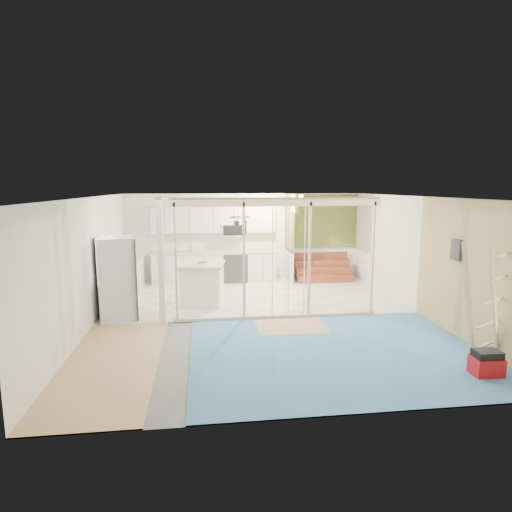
{
  "coord_description": "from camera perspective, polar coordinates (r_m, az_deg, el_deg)",
  "views": [
    {
      "loc": [
        -1.27,
        -8.73,
        2.82
      ],
      "look_at": [
        -0.07,
        0.6,
        1.28
      ],
      "focal_mm": 30.0,
      "sensor_mm": 36.0,
      "label": 1
    }
  ],
  "objects": [
    {
      "name": "soap_bottle_a",
      "position": [
        12.53,
        -8.53,
        1.23
      ],
      "size": [
        0.15,
        0.15,
        0.3
      ],
      "primitive_type": "imported",
      "rotation": [
        0.0,
        0.0,
        -0.36
      ],
      "color": "silver",
      "rests_on": "base_cabinets"
    },
    {
      "name": "ceiling_light",
      "position": [
        12.04,
        5.54,
        7.94
      ],
      "size": [
        0.32,
        0.32,
        0.08
      ],
      "primitive_type": "cylinder",
      "color": "#FFEABF",
      "rests_on": "room"
    },
    {
      "name": "floor_overlays",
      "position": [
        9.33,
        1.3,
        -8.22
      ],
      "size": [
        7.0,
        8.0,
        0.03
      ],
      "color": "silver",
      "rests_on": "room"
    },
    {
      "name": "soap_bottle_b",
      "position": [
        12.69,
        1.67,
        1.19
      ],
      "size": [
        0.1,
        0.11,
        0.2
      ],
      "primitive_type": "imported",
      "rotation": [
        0.0,
        0.0,
        0.2
      ],
      "color": "white",
      "rests_on": "base_cabinets"
    },
    {
      "name": "pot_rack",
      "position": [
        10.7,
        -2.15,
        4.89
      ],
      "size": [
        0.52,
        0.52,
        0.72
      ],
      "color": "black",
      "rests_on": "room"
    },
    {
      "name": "ladder",
      "position": [
        7.66,
        28.21,
        -5.49
      ],
      "size": [
        1.06,
        0.17,
        1.98
      ],
      "rotation": [
        0.0,
        0.0,
        0.27
      ],
      "color": "tan",
      "rests_on": "room"
    },
    {
      "name": "island",
      "position": [
        10.33,
        -7.18,
        -3.76
      ],
      "size": [
        1.16,
        1.16,
        1.0
      ],
      "rotation": [
        0.0,
        0.0,
        -0.14
      ],
      "color": "white",
      "rests_on": "room"
    },
    {
      "name": "stud_frame",
      "position": [
        8.87,
        -0.81,
        1.44
      ],
      "size": [
        4.66,
        0.14,
        2.6
      ],
      "color": "beige",
      "rests_on": "room"
    },
    {
      "name": "electrical_panel",
      "position": [
        8.79,
        25.08,
        0.77
      ],
      "size": [
        0.04,
        0.3,
        0.4
      ],
      "primitive_type": "cube",
      "color": "#38383D",
      "rests_on": "room"
    },
    {
      "name": "base_cabinets",
      "position": [
        12.33,
        -8.77,
        -1.8
      ],
      "size": [
        4.45,
        2.24,
        0.93
      ],
      "color": "silver",
      "rests_on": "room"
    },
    {
      "name": "sheathing_panel",
      "position": [
        8.38,
        27.39,
        -2.2
      ],
      "size": [
        0.02,
        4.0,
        2.6
      ],
      "primitive_type": "cube",
      "color": "tan",
      "rests_on": "room"
    },
    {
      "name": "bowl",
      "position": [
        10.36,
        -7.24,
        -0.71
      ],
      "size": [
        0.31,
        0.31,
        0.06
      ],
      "primitive_type": "imported",
      "rotation": [
        0.0,
        0.0,
        0.28
      ],
      "color": "beige",
      "rests_on": "island"
    },
    {
      "name": "upper_cabinets",
      "position": [
        12.6,
        -5.37,
        4.72
      ],
      "size": [
        3.6,
        0.41,
        0.85
      ],
      "color": "silver",
      "rests_on": "room"
    },
    {
      "name": "toolbox",
      "position": [
        7.45,
        28.38,
        -12.53
      ],
      "size": [
        0.44,
        0.34,
        0.4
      ],
      "rotation": [
        0.0,
        0.0,
        -0.05
      ],
      "color": "#9C0E10",
      "rests_on": "room"
    },
    {
      "name": "green_partition",
      "position": [
        12.96,
        7.56,
        0.91
      ],
      "size": [
        2.25,
        1.51,
        2.6
      ],
      "color": "olive",
      "rests_on": "room"
    },
    {
      "name": "fridge",
      "position": [
        9.56,
        -18.09,
        -2.86
      ],
      "size": [
        0.95,
        0.92,
        1.76
      ],
      "rotation": [
        0.0,
        0.0,
        0.28
      ],
      "color": "silver",
      "rests_on": "room"
    },
    {
      "name": "room",
      "position": [
        8.95,
        0.93,
        -0.47
      ],
      "size": [
        7.01,
        8.01,
        2.61
      ],
      "color": "slate",
      "rests_on": "ground"
    }
  ]
}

